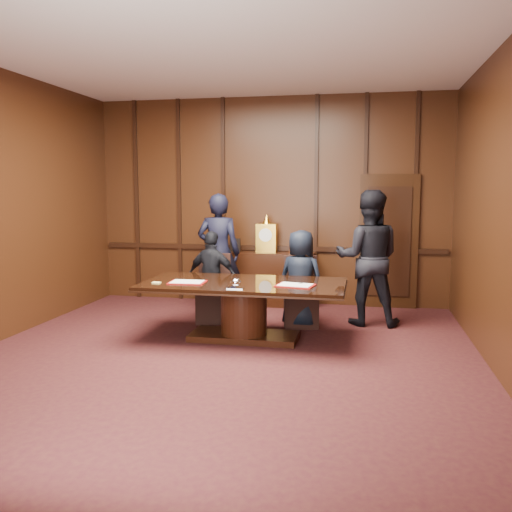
{
  "coord_description": "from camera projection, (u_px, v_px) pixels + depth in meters",
  "views": [
    {
      "loc": [
        1.59,
        -5.65,
        1.97
      ],
      "look_at": [
        0.16,
        1.54,
        1.05
      ],
      "focal_mm": 38.0,
      "sensor_mm": 36.0,
      "label": 1
    }
  ],
  "objects": [
    {
      "name": "signatory_left",
      "position": [
        212.0,
        277.0,
        7.93
      ],
      "size": [
        0.84,
        0.47,
        1.35
      ],
      "primitive_type": "imported",
      "rotation": [
        0.0,
        0.0,
        2.95
      ],
      "color": "black",
      "rests_on": "ground"
    },
    {
      "name": "chair_right",
      "position": [
        301.0,
        305.0,
        7.8
      ],
      "size": [
        0.56,
        0.56,
        0.99
      ],
      "rotation": [
        0.0,
        0.0,
        0.18
      ],
      "color": "black",
      "rests_on": "ground"
    },
    {
      "name": "sideboard",
      "position": [
        267.0,
        276.0,
        9.17
      ],
      "size": [
        1.6,
        0.45,
        1.54
      ],
      "color": "black",
      "rests_on": "ground"
    },
    {
      "name": "witness_right",
      "position": [
        368.0,
        258.0,
        7.8
      ],
      "size": [
        0.95,
        0.74,
        1.95
      ],
      "primitive_type": "imported",
      "rotation": [
        0.0,
        0.0,
        3.14
      ],
      "color": "black",
      "rests_on": "ground"
    },
    {
      "name": "folder_left",
      "position": [
        187.0,
        282.0,
        6.97
      ],
      "size": [
        0.47,
        0.35,
        0.02
      ],
      "rotation": [
        0.0,
        0.0,
        0.05
      ],
      "color": "maroon",
      "rests_on": "conference_table"
    },
    {
      "name": "inkstand",
      "position": [
        236.0,
        284.0,
        6.57
      ],
      "size": [
        0.2,
        0.14,
        0.12
      ],
      "color": "white",
      "rests_on": "conference_table"
    },
    {
      "name": "conference_table",
      "position": [
        244.0,
        301.0,
        7.04
      ],
      "size": [
        2.62,
        1.32,
        0.76
      ],
      "color": "black",
      "rests_on": "ground"
    },
    {
      "name": "signatory_right",
      "position": [
        301.0,
        279.0,
        7.67
      ],
      "size": [
        0.78,
        0.64,
        1.39
      ],
      "primitive_type": "imported",
      "rotation": [
        0.0,
        0.0,
        2.82
      ],
      "color": "black",
      "rests_on": "ground"
    },
    {
      "name": "notepad",
      "position": [
        156.0,
        283.0,
        6.93
      ],
      "size": [
        0.11,
        0.08,
        0.01
      ],
      "primitive_type": "cube",
      "rotation": [
        0.0,
        0.0,
        -0.13
      ],
      "color": "#FFE87C",
      "rests_on": "conference_table"
    },
    {
      "name": "chair_left",
      "position": [
        214.0,
        302.0,
        8.05
      ],
      "size": [
        0.55,
        0.55,
        0.99
      ],
      "rotation": [
        0.0,
        0.0,
        0.17
      ],
      "color": "black",
      "rests_on": "ground"
    },
    {
      "name": "room",
      "position": [
        223.0,
        211.0,
        5.96
      ],
      "size": [
        7.0,
        7.04,
        3.5
      ],
      "color": "black",
      "rests_on": "ground"
    },
    {
      "name": "folder_right",
      "position": [
        295.0,
        285.0,
        6.74
      ],
      "size": [
        0.51,
        0.4,
        0.02
      ],
      "rotation": [
        0.0,
        0.0,
        -0.17
      ],
      "color": "maroon",
      "rests_on": "conference_table"
    },
    {
      "name": "witness_left",
      "position": [
        219.0,
        253.0,
        8.66
      ],
      "size": [
        0.71,
        0.48,
        1.89
      ],
      "primitive_type": "imported",
      "rotation": [
        0.0,
        0.0,
        3.18
      ],
      "color": "black",
      "rests_on": "ground"
    }
  ]
}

